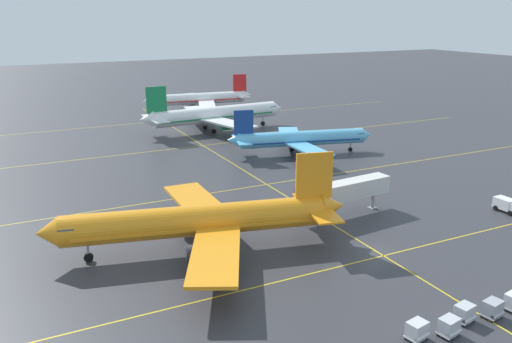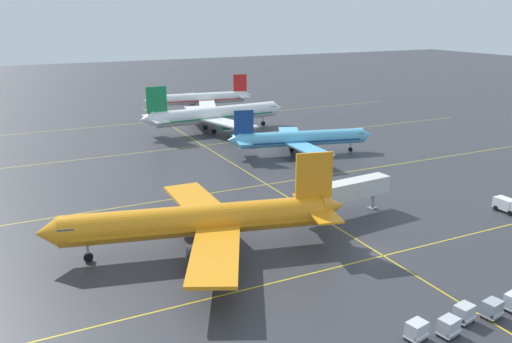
{
  "view_description": "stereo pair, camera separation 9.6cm",
  "coord_description": "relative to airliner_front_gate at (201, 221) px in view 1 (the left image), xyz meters",
  "views": [
    {
      "loc": [
        -42.25,
        -50.31,
        30.16
      ],
      "look_at": [
        -4.62,
        26.03,
        4.43
      ],
      "focal_mm": 36.9,
      "sensor_mm": 36.0,
      "label": 1
    },
    {
      "loc": [
        -42.16,
        -50.35,
        30.16
      ],
      "look_at": [
        -4.62,
        26.03,
        4.43
      ],
      "focal_mm": 36.9,
      "sensor_mm": 36.0,
      "label": 2
    }
  ],
  "objects": [
    {
      "name": "ground_plane",
      "position": [
        20.58,
        -9.84,
        -4.27
      ],
      "size": [
        600.0,
        600.0,
        0.0
      ],
      "primitive_type": "plane",
      "color": "#333338"
    },
    {
      "name": "airliner_front_gate",
      "position": [
        0.0,
        0.0,
        0.0
      ],
      "size": [
        39.89,
        33.91,
        12.51
      ],
      "color": "orange",
      "rests_on": "ground"
    },
    {
      "name": "airliner_second_row",
      "position": [
        37.1,
        36.97,
        -0.73
      ],
      "size": [
        33.02,
        28.1,
        10.37
      ],
      "color": "#5BB7E5",
      "rests_on": "ground"
    },
    {
      "name": "airliner_third_row",
      "position": [
        29.14,
        67.7,
        0.11
      ],
      "size": [
        41.25,
        35.56,
        12.83
      ],
      "color": "white",
      "rests_on": "ground"
    },
    {
      "name": "airliner_far_left_stand",
      "position": [
        36.35,
        98.59,
        -0.5
      ],
      "size": [
        35.52,
        30.4,
        11.04
      ],
      "color": "white",
      "rests_on": "ground"
    },
    {
      "name": "taxiway_markings",
      "position": [
        20.58,
        37.55,
        -4.27
      ],
      "size": [
        159.24,
        144.89,
        0.01
      ],
      "color": "yellow",
      "rests_on": "ground"
    },
    {
      "name": "service_truck_red_van",
      "position": [
        48.22,
        -7.99,
        -3.09
      ],
      "size": [
        2.27,
        4.18,
        2.1
      ],
      "color": "white",
      "rests_on": "ground"
    },
    {
      "name": "baggage_cart_row_leftmost",
      "position": [
        11.6,
        -27.69,
        -3.27
      ],
      "size": [
        2.86,
        2.02,
        1.86
      ],
      "color": "#99999E",
      "rests_on": "ground"
    },
    {
      "name": "baggage_cart_row_second",
      "position": [
        14.83,
        -28.6,
        -3.27
      ],
      "size": [
        2.86,
        2.02,
        1.86
      ],
      "color": "#99999E",
      "rests_on": "ground"
    },
    {
      "name": "baggage_cart_row_middle",
      "position": [
        18.06,
        -27.5,
        -3.27
      ],
      "size": [
        2.86,
        2.02,
        1.86
      ],
      "color": "#99999E",
      "rests_on": "ground"
    },
    {
      "name": "baggage_cart_row_fourth",
      "position": [
        21.29,
        -28.19,
        -3.27
      ],
      "size": [
        2.86,
        2.02,
        1.86
      ],
      "color": "#99999E",
      "rests_on": "ground"
    },
    {
      "name": "jet_bridge",
      "position": [
        22.8,
        2.04,
        -0.22
      ],
      "size": [
        16.66,
        4.21,
        5.58
      ],
      "color": "silver",
      "rests_on": "ground"
    }
  ]
}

